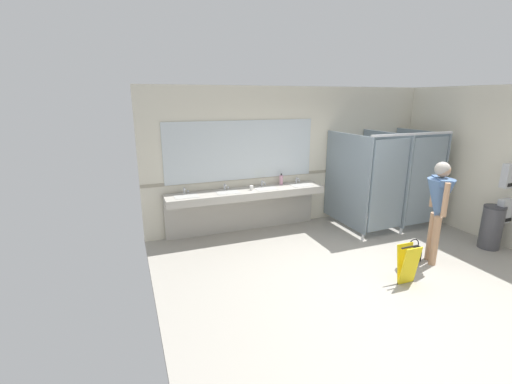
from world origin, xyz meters
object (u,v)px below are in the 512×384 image
Objects in this scene: handbag at (413,254)px; paper_towel_dispenser_lower at (506,211)px; soap_dispenser at (281,180)px; trash_bin at (492,227)px; wet_floor_sign at (408,264)px; paper_towel_dispenser_upper at (511,175)px; paper_cup at (252,188)px; person_standing at (439,200)px.

paper_towel_dispenser_lower is at bearing -3.14° from handbag.
soap_dispenser is at bearing 120.27° from handbag.
paper_towel_dispenser_lower is 0.55× the size of trash_bin.
wet_floor_sign is (-2.27, -0.43, -0.09)m from trash_bin.
soap_dispenser reaches higher than handbag.
paper_towel_dispenser_upper is at bearing 90.00° from paper_towel_dispenser_lower.
handbag is at bearing 176.86° from paper_towel_dispenser_lower.
paper_cup is (-2.02, 2.05, 0.79)m from handbag.
paper_towel_dispenser_lower is at bearing -90.00° from paper_towel_dispenser_upper.
paper_towel_dispenser_lower is at bearing -36.07° from soap_dispenser.
paper_cup reaches higher than trash_bin.
trash_bin is (-0.24, 0.04, -0.29)m from paper_towel_dispenser_lower.
paper_towel_dispenser_lower is 0.26× the size of person_standing.
handbag is at bearing 177.83° from trash_bin.
person_standing reaches higher than paper_towel_dispenser_lower.
paper_cup is (-0.71, -0.20, -0.06)m from soap_dispenser.
soap_dispenser is at bearing 144.41° from paper_towel_dispenser_upper.
handbag is at bearing 178.08° from paper_towel_dispenser_upper.
soap_dispenser reaches higher than paper_cup.
trash_bin is at bearing 179.89° from paper_towel_dispenser_upper.
wet_floor_sign reaches higher than handbag.
paper_towel_dispenser_upper reaches higher than paper_cup.
paper_towel_dispenser_lower is 1.69m from person_standing.
person_standing is at bearing -179.83° from paper_towel_dispenser_lower.
person_standing is (-1.41, -0.05, 0.65)m from trash_bin.
trash_bin is 1.55m from person_standing.
soap_dispenser is (-2.98, 2.31, 0.60)m from trash_bin.
trash_bin is 1.34× the size of wet_floor_sign.
paper_towel_dispenser_lower is at bearing -28.69° from paper_cup.
soap_dispenser reaches higher than trash_bin.
trash_bin reaches higher than handbag.
soap_dispenser is (-1.31, 2.24, 0.84)m from handbag.
paper_towel_dispenser_upper is 1.05× the size of handbag.
soap_dispenser reaches higher than wet_floor_sign.
trash_bin is 3.45× the size of soap_dispenser.
handbag is 2.98m from paper_cup.
paper_towel_dispenser_upper is 3.98m from soap_dispenser.
soap_dispenser is 2.90m from wet_floor_sign.
paper_towel_dispenser_upper is 1.67m from person_standing.
paper_cup is (-3.93, 2.15, 0.25)m from paper_towel_dispenser_lower.
soap_dispenser is at bearing 104.61° from wet_floor_sign.
trash_bin is at bearing -37.71° from soap_dispenser.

